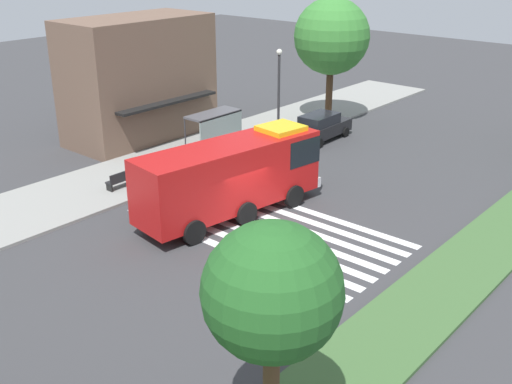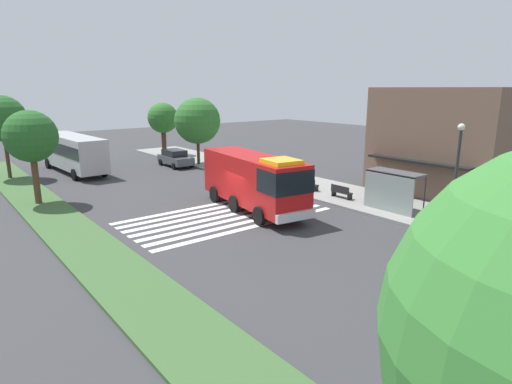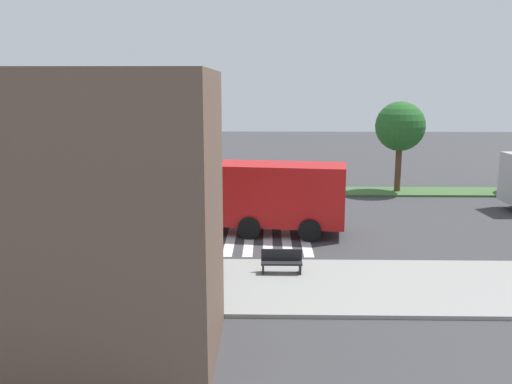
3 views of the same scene
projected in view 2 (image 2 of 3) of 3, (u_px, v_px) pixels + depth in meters
ground_plane at (223, 215)px, 26.58m from camera, size 120.00×120.00×0.00m
sidewalk at (330, 191)px, 32.44m from camera, size 60.00×5.63×0.14m
median_strip at (84, 244)px, 21.47m from camera, size 60.00×3.00×0.14m
crosswalk at (226, 216)px, 26.36m from camera, size 5.85×12.52×0.01m
fire_truck at (255, 180)px, 26.92m from camera, size 9.78×3.82×3.76m
parked_car_west at (175, 158)px, 42.88m from camera, size 4.53×2.20×1.67m
parked_car_mid at (475, 236)px, 20.17m from camera, size 4.73×2.15×1.74m
transit_bus at (73, 151)px, 39.56m from camera, size 10.85×3.26×3.42m
bus_stop_shelter at (392, 183)px, 26.68m from camera, size 3.50×1.40×2.46m
bench_near_shelter at (341, 192)px, 30.02m from camera, size 1.60×0.50×0.90m
bench_west_of_shelter at (309, 184)px, 32.47m from camera, size 1.60×0.50×0.90m
street_lamp at (457, 169)px, 22.23m from camera, size 0.36×0.36×5.78m
storefront_building at (440, 143)px, 30.46m from camera, size 9.40×5.50×7.72m
sidewalk_tree_far_west at (163, 118)px, 48.57m from camera, size 3.43×3.43×5.96m
sidewalk_tree_west at (197, 121)px, 42.72m from camera, size 4.58×4.58×6.63m
median_tree_far_west at (2, 119)px, 35.74m from camera, size 3.86×3.86×6.98m
median_tree_west at (31, 137)px, 27.75m from camera, size 3.37×3.37×6.17m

